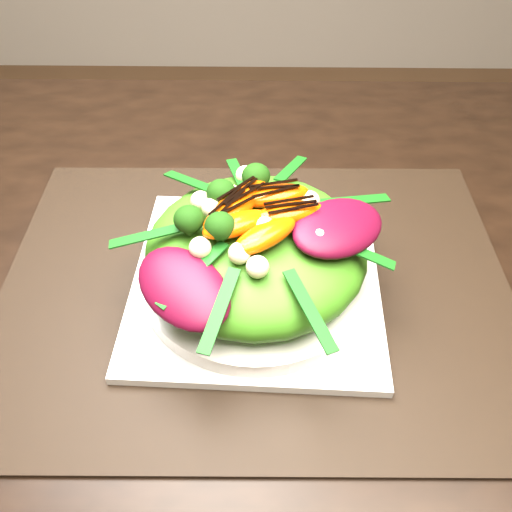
{
  "coord_description": "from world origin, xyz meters",
  "views": [
    {
      "loc": [
        -0.1,
        -0.35,
        1.17
      ],
      "look_at": [
        -0.11,
        0.01,
        0.8
      ],
      "focal_mm": 38.0,
      "sensor_mm": 36.0,
      "label": 1
    }
  ],
  "objects_px": {
    "placemat": "(256,286)",
    "lettuce_mound": "(256,249)",
    "plate_base": "(256,281)",
    "salad_bowl": "(256,272)",
    "orange_segment": "(252,208)",
    "dining_table": "(357,311)"
  },
  "relations": [
    {
      "from": "dining_table",
      "to": "placemat",
      "type": "relative_size",
      "value": 3.07
    },
    {
      "from": "orange_segment",
      "to": "placemat",
      "type": "bearing_deg",
      "value": -64.89
    },
    {
      "from": "placemat",
      "to": "plate_base",
      "type": "distance_m",
      "value": 0.01
    },
    {
      "from": "placemat",
      "to": "orange_segment",
      "type": "height_order",
      "value": "orange_segment"
    },
    {
      "from": "orange_segment",
      "to": "plate_base",
      "type": "bearing_deg",
      "value": -64.89
    },
    {
      "from": "placemat",
      "to": "lettuce_mound",
      "type": "height_order",
      "value": "lettuce_mound"
    },
    {
      "from": "orange_segment",
      "to": "dining_table",
      "type": "bearing_deg",
      "value": -11.62
    },
    {
      "from": "dining_table",
      "to": "plate_base",
      "type": "relative_size",
      "value": 6.44
    },
    {
      "from": "orange_segment",
      "to": "salad_bowl",
      "type": "bearing_deg",
      "value": -64.89
    },
    {
      "from": "placemat",
      "to": "orange_segment",
      "type": "distance_m",
      "value": 0.1
    },
    {
      "from": "placemat",
      "to": "orange_segment",
      "type": "relative_size",
      "value": 8.0
    },
    {
      "from": "plate_base",
      "to": "lettuce_mound",
      "type": "relative_size",
      "value": 1.16
    },
    {
      "from": "lettuce_mound",
      "to": "orange_segment",
      "type": "relative_size",
      "value": 3.28
    },
    {
      "from": "plate_base",
      "to": "salad_bowl",
      "type": "xyz_separation_m",
      "value": [
        0.0,
        0.0,
        0.01
      ]
    },
    {
      "from": "dining_table",
      "to": "salad_bowl",
      "type": "bearing_deg",
      "value": 172.54
    },
    {
      "from": "salad_bowl",
      "to": "lettuce_mound",
      "type": "bearing_deg",
      "value": 0.0
    },
    {
      "from": "salad_bowl",
      "to": "orange_segment",
      "type": "bearing_deg",
      "value": 115.11
    },
    {
      "from": "salad_bowl",
      "to": "orange_segment",
      "type": "relative_size",
      "value": 3.58
    },
    {
      "from": "placemat",
      "to": "salad_bowl",
      "type": "xyz_separation_m",
      "value": [
        0.0,
        0.0,
        0.02
      ]
    },
    {
      "from": "plate_base",
      "to": "salad_bowl",
      "type": "bearing_deg",
      "value": 0.0
    },
    {
      "from": "plate_base",
      "to": "salad_bowl",
      "type": "height_order",
      "value": "salad_bowl"
    },
    {
      "from": "lettuce_mound",
      "to": "plate_base",
      "type": "bearing_deg",
      "value": 0.0
    }
  ]
}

